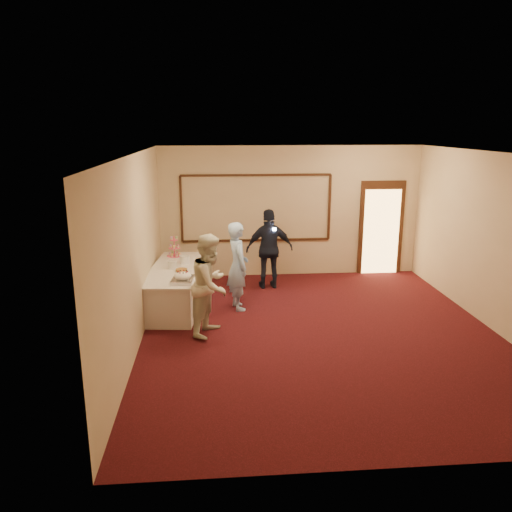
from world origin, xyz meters
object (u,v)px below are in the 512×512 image
at_px(tart, 181,270).
at_px(man, 238,266).
at_px(pavlova_tray, 183,277).
at_px(plate_stack_a, 172,265).
at_px(buffet_table, 177,287).
at_px(plate_stack_b, 185,259).
at_px(guest, 270,249).
at_px(cupcake_stand, 174,248).
at_px(woman, 211,285).

relative_size(tart, man, 0.15).
distance_m(pavlova_tray, plate_stack_a, 0.88).
height_order(buffet_table, plate_stack_b, plate_stack_b).
distance_m(pavlova_tray, man, 1.19).
distance_m(tart, man, 1.06).
height_order(plate_stack_a, man, man).
bearing_deg(plate_stack_b, guest, 21.18).
height_order(cupcake_stand, woman, woman).
relative_size(buffet_table, guest, 1.52).
height_order(plate_stack_a, woman, woman).
relative_size(plate_stack_a, plate_stack_b, 0.89).
xyz_separation_m(pavlova_tray, tart, (-0.06, 0.64, -0.06)).
distance_m(plate_stack_b, guest, 1.90).
bearing_deg(guest, buffet_table, 25.08).
bearing_deg(plate_stack_b, cupcake_stand, 111.63).
bearing_deg(pavlova_tray, buffet_table, 101.09).
distance_m(cupcake_stand, plate_stack_b, 0.66).
xyz_separation_m(cupcake_stand, man, (1.27, -1.16, -0.09)).
distance_m(plate_stack_a, guest, 2.24).
relative_size(pavlova_tray, plate_stack_a, 3.05).
bearing_deg(buffet_table, cupcake_stand, 96.30).
bearing_deg(plate_stack_a, cupcake_stand, 91.75).
xyz_separation_m(pavlova_tray, woman, (0.49, -0.48, 0.01)).
height_order(cupcake_stand, man, man).
bearing_deg(plate_stack_a, woman, -60.99).
height_order(buffet_table, man, man).
bearing_deg(plate_stack_b, man, -27.97).
height_order(pavlova_tray, woman, woman).
bearing_deg(man, cupcake_stand, 34.43).
bearing_deg(cupcake_stand, man, -42.25).
bearing_deg(woman, man, 0.02).
xyz_separation_m(pavlova_tray, cupcake_stand, (-0.28, 1.82, 0.09)).
distance_m(plate_stack_b, man, 1.17).
bearing_deg(tart, cupcake_stand, 100.21).
bearing_deg(buffet_table, tart, -66.76).
xyz_separation_m(pavlova_tray, guest, (1.74, 1.90, 0.01)).
relative_size(buffet_table, plate_stack_b, 13.20).
bearing_deg(tart, guest, 34.93).
xyz_separation_m(plate_stack_a, plate_stack_b, (0.21, 0.36, 0.01)).
relative_size(buffet_table, cupcake_stand, 5.60).
bearing_deg(cupcake_stand, plate_stack_b, -68.37).
bearing_deg(man, plate_stack_a, 68.09).
bearing_deg(buffet_table, pavlova_tray, -78.91).
distance_m(buffet_table, man, 1.28).
relative_size(cupcake_stand, guest, 0.27).
bearing_deg(man, woman, 142.81).
height_order(tart, guest, guest).
bearing_deg(cupcake_stand, guest, 2.25).
xyz_separation_m(pavlova_tray, plate_stack_b, (-0.04, 1.21, 0.00)).
distance_m(woman, guest, 2.68).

